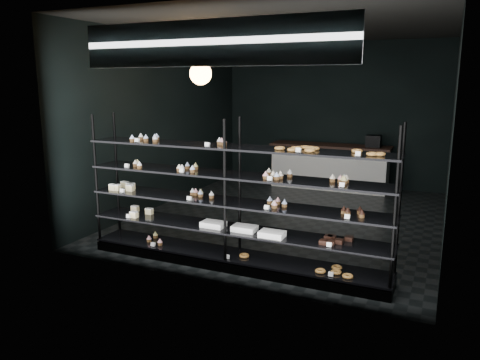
% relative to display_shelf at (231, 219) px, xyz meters
% --- Properties ---
extents(room, '(5.01, 6.01, 3.20)m').
position_rel_display_shelf_xyz_m(room, '(-0.03, 2.45, 0.97)').
color(room, black).
rests_on(room, ground).
extents(display_shelf, '(4.00, 0.50, 1.91)m').
position_rel_display_shelf_xyz_m(display_shelf, '(0.00, 0.00, 0.00)').
color(display_shelf, black).
rests_on(display_shelf, room).
extents(signage, '(3.30, 0.05, 0.50)m').
position_rel_display_shelf_xyz_m(signage, '(-0.03, -0.48, 2.12)').
color(signage, '#0B153A').
rests_on(signage, room).
extents(pendant_lamp, '(0.33, 0.33, 0.89)m').
position_rel_display_shelf_xyz_m(pendant_lamp, '(-1.01, 1.10, 1.82)').
color(pendant_lamp, black).
rests_on(pendant_lamp, room).
extents(service_counter, '(2.60, 0.65, 1.23)m').
position_rel_display_shelf_xyz_m(service_counter, '(0.09, 4.95, -0.13)').
color(service_counter, silver).
rests_on(service_counter, room).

